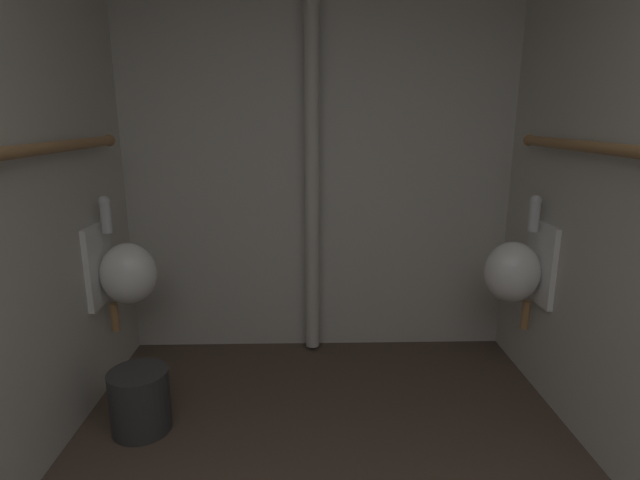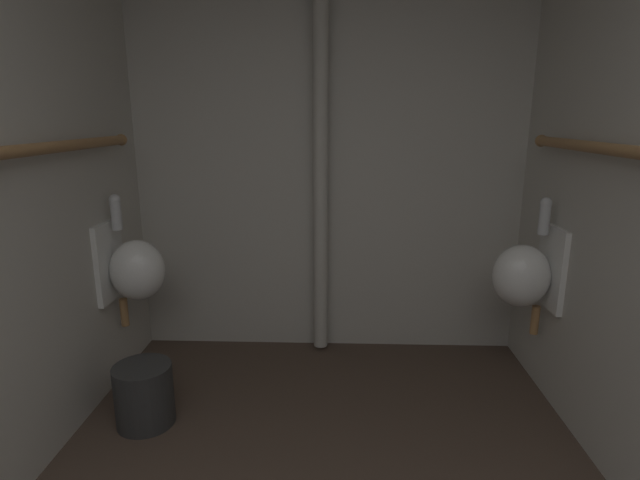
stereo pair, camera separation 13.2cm
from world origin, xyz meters
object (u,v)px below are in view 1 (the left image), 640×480
(urinal_right_mid, at_px, (516,270))
(standpipe_back_wall, at_px, (312,143))
(waste_bin, at_px, (140,401))
(urinal_left_mid, at_px, (124,272))

(urinal_right_mid, distance_m, standpipe_back_wall, 1.37)
(waste_bin, bearing_deg, urinal_right_mid, 11.11)
(urinal_right_mid, bearing_deg, standpipe_back_wall, 157.13)
(urinal_right_mid, bearing_deg, waste_bin, -168.89)
(standpipe_back_wall, bearing_deg, waste_bin, -134.89)
(urinal_left_mid, bearing_deg, urinal_right_mid, -0.71)
(waste_bin, bearing_deg, standpipe_back_wall, 45.11)
(standpipe_back_wall, height_order, waste_bin, standpipe_back_wall)
(urinal_left_mid, distance_m, standpipe_back_wall, 1.29)
(urinal_left_mid, distance_m, waste_bin, 0.69)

